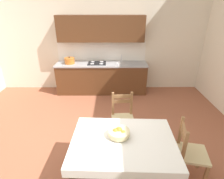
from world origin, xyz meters
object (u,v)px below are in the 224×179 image
Objects in this scene: kitchen_cabinetry at (101,64)px; dining_chair_kitchen_side at (123,118)px; dining_chair_window_side at (190,152)px; dining_table at (123,147)px; fruit_bowl at (119,133)px.

kitchen_cabinetry reaches higher than dining_chair_kitchen_side.
dining_chair_window_side is at bearing -64.89° from kitchen_cabinetry.
dining_table is (0.45, -3.17, -0.22)m from kitchen_cabinetry.
kitchen_cabinetry is 3.21m from dining_table.
kitchen_cabinetry is 2.85× the size of dining_chair_kitchen_side.
dining_table is at bearing -93.28° from dining_chair_kitchen_side.
dining_chair_kitchen_side is 1.00× the size of dining_chair_window_side.
dining_chair_kitchen_side is 3.10× the size of fruit_bowl.
kitchen_cabinetry is 3.11m from fruit_bowl.
dining_table is 4.86× the size of fruit_bowl.
dining_table is 1.57× the size of dining_chair_kitchen_side.
kitchen_cabinetry is 2.28m from dining_chair_kitchen_side.
dining_chair_kitchen_side reaches higher than dining_table.
dining_chair_window_side is 1.12m from fruit_bowl.
kitchen_cabinetry is 8.82× the size of fruit_bowl.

